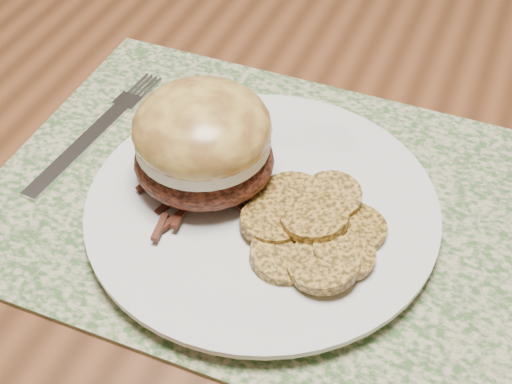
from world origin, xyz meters
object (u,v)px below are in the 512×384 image
dining_table (246,186)px  fork (98,131)px  pork_sandwich (203,142)px  dinner_plate (262,209)px

dining_table → fork: 0.16m
pork_sandwich → fork: bearing=144.6°
dining_table → fork: size_ratio=7.97×
fork → pork_sandwich: bearing=-10.4°
dinner_plate → pork_sandwich: 0.07m
dinner_plate → fork: size_ratio=1.38×
dinner_plate → dining_table: bearing=119.0°
pork_sandwich → fork: 0.14m
fork → dining_table: bearing=34.2°
pork_sandwich → fork: pork_sandwich is taller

